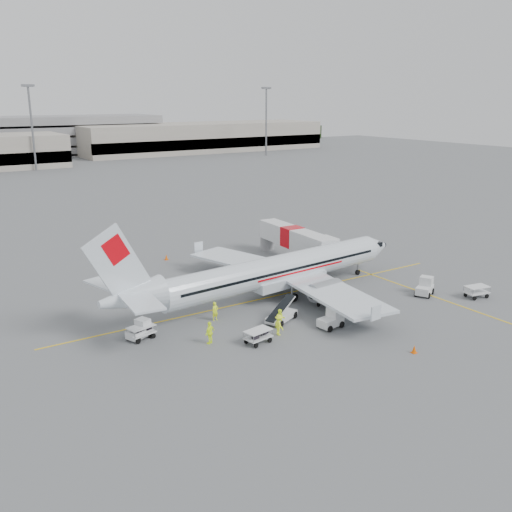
% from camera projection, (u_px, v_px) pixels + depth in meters
% --- Properties ---
extents(ground, '(360.00, 360.00, 0.00)m').
position_uv_depth(ground, '(267.00, 298.00, 56.06)').
color(ground, '#56595B').
extents(stripe_lead, '(44.00, 0.20, 0.01)m').
position_uv_depth(stripe_lead, '(267.00, 298.00, 56.06)').
color(stripe_lead, yellow).
rests_on(stripe_lead, ground).
extents(stripe_cross, '(0.20, 20.00, 0.01)m').
position_uv_depth(stripe_cross, '(428.00, 294.00, 56.99)').
color(stripe_cross, yellow).
rests_on(stripe_cross, ground).
extents(terminal_east, '(90.00, 26.00, 10.00)m').
position_uv_depth(terminal_east, '(202.00, 137.00, 208.50)').
color(terminal_east, gray).
rests_on(terminal_east, ground).
extents(parking_garage, '(62.00, 24.00, 14.00)m').
position_uv_depth(parking_garage, '(66.00, 133.00, 196.31)').
color(parking_garage, slate).
rests_on(parking_garage, ground).
extents(mast_center, '(3.20, 1.20, 22.00)m').
position_uv_depth(mast_center, '(32.00, 129.00, 150.84)').
color(mast_center, slate).
rests_on(mast_center, ground).
extents(mast_east, '(3.20, 1.20, 22.00)m').
position_uv_depth(mast_east, '(266.00, 122.00, 190.40)').
color(mast_east, slate).
rests_on(mast_east, ground).
extents(aircraft, '(36.27, 29.54, 9.41)m').
position_uv_depth(aircraft, '(279.00, 250.00, 55.19)').
color(aircraft, silver).
rests_on(aircraft, ground).
extents(jet_bridge, '(3.66, 15.61, 4.06)m').
position_uv_depth(jet_bridge, '(292.00, 244.00, 68.50)').
color(jet_bridge, silver).
rests_on(jet_bridge, ground).
extents(belt_loader, '(4.82, 3.41, 2.45)m').
position_uv_depth(belt_loader, '(282.00, 308.00, 49.90)').
color(belt_loader, silver).
rests_on(belt_loader, ground).
extents(tug_fore, '(2.65, 2.22, 1.78)m').
position_uv_depth(tug_fore, '(425.00, 287.00, 56.58)').
color(tug_fore, silver).
rests_on(tug_fore, ground).
extents(tug_mid, '(2.34, 1.54, 1.70)m').
position_uv_depth(tug_mid, '(331.00, 318.00, 48.57)').
color(tug_mid, silver).
rests_on(tug_mid, ground).
extents(tug_aft, '(2.31, 1.83, 1.56)m').
position_uv_depth(tug_aft, '(139.00, 330.00, 46.36)').
color(tug_aft, silver).
rests_on(tug_aft, ground).
extents(cart_loaded_a, '(2.38, 1.65, 1.14)m').
position_uv_depth(cart_loaded_a, '(258.00, 336.00, 45.56)').
color(cart_loaded_a, silver).
rests_on(cart_loaded_a, ground).
extents(cart_loaded_b, '(2.44, 1.79, 1.14)m').
position_uv_depth(cart_loaded_b, '(141.00, 333.00, 46.32)').
color(cart_loaded_b, silver).
rests_on(cart_loaded_b, ground).
extents(cart_empty_a, '(2.71, 2.16, 1.23)m').
position_uv_depth(cart_empty_a, '(329.00, 299.00, 53.79)').
color(cart_empty_a, silver).
rests_on(cart_empty_a, ground).
extents(cart_empty_b, '(2.48, 1.72, 1.19)m').
position_uv_depth(cart_empty_b, '(477.00, 292.00, 55.97)').
color(cart_empty_b, silver).
rests_on(cart_empty_b, ground).
extents(cone_nose, '(0.41, 0.41, 0.68)m').
position_uv_depth(cone_nose, '(420.00, 288.00, 57.99)').
color(cone_nose, '#F05602').
rests_on(cone_nose, ground).
extents(cone_port, '(0.42, 0.42, 0.69)m').
position_uv_depth(cone_port, '(166.00, 257.00, 69.05)').
color(cone_port, '#F05602').
rests_on(cone_port, ground).
extents(cone_stbd, '(0.40, 0.40, 0.65)m').
position_uv_depth(cone_stbd, '(414.00, 349.00, 43.88)').
color(cone_stbd, '#F05602').
rests_on(cone_stbd, ground).
extents(crew_a, '(0.66, 0.47, 1.71)m').
position_uv_depth(crew_a, '(215.00, 311.00, 50.17)').
color(crew_a, '#D6F120').
rests_on(crew_a, ground).
extents(crew_b, '(1.03, 0.97, 1.68)m').
position_uv_depth(crew_b, '(280.00, 319.00, 48.52)').
color(crew_b, '#D6F120').
rests_on(crew_b, ground).
extents(crew_c, '(0.72, 1.18, 1.77)m').
position_uv_depth(crew_c, '(279.00, 325.00, 47.07)').
color(crew_c, '#D6F120').
rests_on(crew_c, ground).
extents(crew_d, '(1.19, 0.90, 1.88)m').
position_uv_depth(crew_d, '(210.00, 333.00, 45.38)').
color(crew_d, '#D6F120').
rests_on(crew_d, ground).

